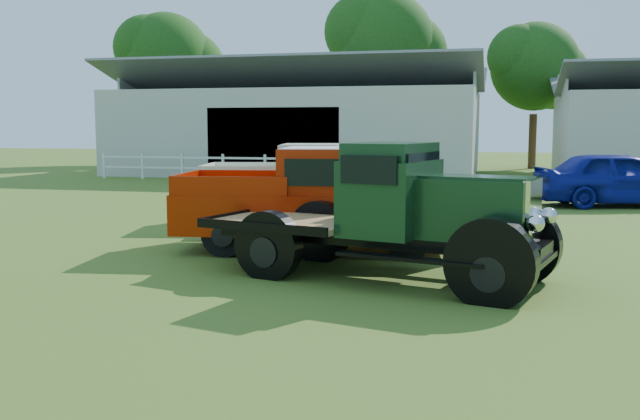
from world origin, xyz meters
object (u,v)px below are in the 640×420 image
(red_pickup, at_px, (317,199))
(vintage_flatbed, at_px, (384,211))
(white_pickup, at_px, (307,185))
(misc_car_blue, at_px, (619,179))

(red_pickup, bearing_deg, vintage_flatbed, -61.86)
(white_pickup, relative_size, misc_car_blue, 1.07)
(red_pickup, xyz_separation_m, white_pickup, (-1.20, 3.67, -0.05))
(white_pickup, xyz_separation_m, misc_car_blue, (8.23, 6.11, -0.13))
(white_pickup, bearing_deg, red_pickup, -82.96)
(white_pickup, height_order, misc_car_blue, white_pickup)
(red_pickup, distance_m, misc_car_blue, 12.05)
(vintage_flatbed, bearing_deg, white_pickup, 130.16)
(vintage_flatbed, distance_m, misc_car_blue, 13.23)
(vintage_flatbed, bearing_deg, red_pickup, 140.58)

